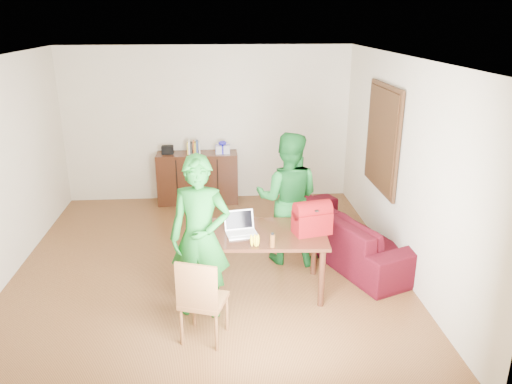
{
  "coord_description": "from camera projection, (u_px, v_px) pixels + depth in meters",
  "views": [
    {
      "loc": [
        0.17,
        -5.93,
        3.16
      ],
      "look_at": [
        0.61,
        -0.39,
        1.19
      ],
      "focal_mm": 35.0,
      "sensor_mm": 36.0,
      "label": 1
    }
  ],
  "objects": [
    {
      "name": "room",
      "position": [
        206.0,
        171.0,
        6.3
      ],
      "size": [
        5.2,
        5.7,
        2.9
      ],
      "color": "#4A2712",
      "rests_on": "ground"
    },
    {
      "name": "table",
      "position": [
        257.0,
        240.0,
        5.89
      ],
      "size": [
        1.67,
        1.02,
        0.76
      ],
      "rotation": [
        0.0,
        0.0,
        -0.07
      ],
      "color": "black",
      "rests_on": "ground"
    },
    {
      "name": "chair",
      "position": [
        204.0,
        315.0,
        5.09
      ],
      "size": [
        0.53,
        0.52,
        0.94
      ],
      "rotation": [
        0.0,
        0.0,
        -0.32
      ],
      "color": "brown",
      "rests_on": "ground"
    },
    {
      "name": "person_near",
      "position": [
        200.0,
        238.0,
        5.35
      ],
      "size": [
        0.73,
        0.54,
        1.82
      ],
      "primitive_type": "imported",
      "rotation": [
        0.0,
        0.0,
        -0.17
      ],
      "color": "#155F1C",
      "rests_on": "ground"
    },
    {
      "name": "person_far",
      "position": [
        288.0,
        198.0,
        6.56
      ],
      "size": [
        1.0,
        0.86,
        1.77
      ],
      "primitive_type": "imported",
      "rotation": [
        0.0,
        0.0,
        2.9
      ],
      "color": "#145A1F",
      "rests_on": "ground"
    },
    {
      "name": "laptop",
      "position": [
        242.0,
        231.0,
        5.77
      ],
      "size": [
        0.39,
        0.3,
        0.25
      ],
      "rotation": [
        0.0,
        0.0,
        0.17
      ],
      "color": "white",
      "rests_on": "table"
    },
    {
      "name": "bananas",
      "position": [
        255.0,
        244.0,
        5.5
      ],
      "size": [
        0.14,
        0.09,
        0.05
      ],
      "primitive_type": null,
      "rotation": [
        0.0,
        0.0,
        0.01
      ],
      "color": "gold",
      "rests_on": "table"
    },
    {
      "name": "bottle",
      "position": [
        272.0,
        240.0,
        5.46
      ],
      "size": [
        0.06,
        0.06,
        0.17
      ],
      "primitive_type": "cylinder",
      "rotation": [
        0.0,
        0.0,
        0.0
      ],
      "color": "brown",
      "rests_on": "table"
    },
    {
      "name": "red_bag",
      "position": [
        312.0,
        221.0,
        5.79
      ],
      "size": [
        0.47,
        0.33,
        0.31
      ],
      "primitive_type": "cube",
      "rotation": [
        0.0,
        0.0,
        0.23
      ],
      "color": "#6E0A07",
      "rests_on": "table"
    },
    {
      "name": "sofa",
      "position": [
        349.0,
        232.0,
        6.88
      ],
      "size": [
        1.72,
        2.5,
        0.68
      ],
      "primitive_type": "imported",
      "rotation": [
        0.0,
        0.0,
        1.96
      ],
      "color": "#410811",
      "rests_on": "ground"
    }
  ]
}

